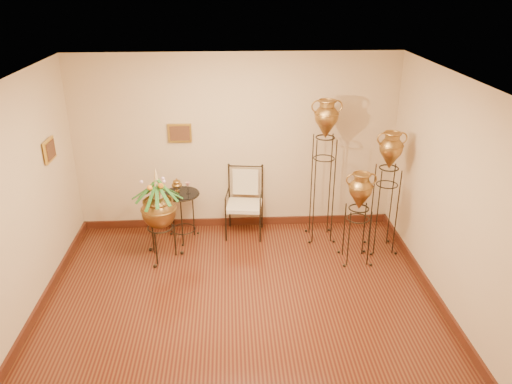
{
  "coord_description": "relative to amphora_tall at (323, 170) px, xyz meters",
  "views": [
    {
      "loc": [
        -0.09,
        -4.91,
        3.81
      ],
      "look_at": [
        0.25,
        1.3,
        1.1
      ],
      "focal_mm": 35.0,
      "sensor_mm": 36.0,
      "label": 1
    }
  ],
  "objects": [
    {
      "name": "amphora_short",
      "position": [
        0.39,
        -0.7,
        -0.45
      ],
      "size": [
        0.49,
        0.49,
        1.38
      ],
      "rotation": [
        0.0,
        0.0,
        -0.19
      ],
      "color": "black",
      "rests_on": "ground"
    },
    {
      "name": "side_table",
      "position": [
        -2.14,
        0.08,
        -0.73
      ],
      "size": [
        0.56,
        0.56,
        0.98
      ],
      "rotation": [
        0.0,
        0.0,
        0.06
      ],
      "color": "black",
      "rests_on": "ground"
    },
    {
      "name": "amphora_mid",
      "position": [
        0.85,
        -0.41,
        -0.2
      ],
      "size": [
        0.54,
        0.54,
        1.86
      ],
      "rotation": [
        0.0,
        0.0,
        -0.39
      ],
      "color": "black",
      "rests_on": "ground"
    },
    {
      "name": "amphora_tall",
      "position": [
        0.0,
        0.0,
        0.0
      ],
      "size": [
        0.44,
        0.44,
        2.22
      ],
      "rotation": [
        0.0,
        0.0,
        0.01
      ],
      "color": "black",
      "rests_on": "ground"
    },
    {
      "name": "armchair",
      "position": [
        -1.18,
        0.17,
        -0.59
      ],
      "size": [
        0.68,
        0.64,
        1.09
      ],
      "rotation": [
        0.0,
        0.0,
        -0.13
      ],
      "color": "black",
      "rests_on": "ground"
    },
    {
      "name": "room_shell",
      "position": [
        -1.3,
        -1.98,
        0.6
      ],
      "size": [
        5.02,
        5.02,
        2.81
      ],
      "color": "#D0B586",
      "rests_on": "ground"
    },
    {
      "name": "planter_urn",
      "position": [
        -2.41,
        -0.49,
        -0.33
      ],
      "size": [
        1.02,
        1.02,
        1.44
      ],
      "rotation": [
        0.0,
        0.0,
        0.43
      ],
      "color": "black",
      "rests_on": "ground"
    },
    {
      "name": "ground",
      "position": [
        -1.3,
        -1.98,
        -1.14
      ],
      "size": [
        5.0,
        5.0,
        0.0
      ],
      "primitive_type": "plane",
      "color": "#572B14",
      "rests_on": "ground"
    }
  ]
}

